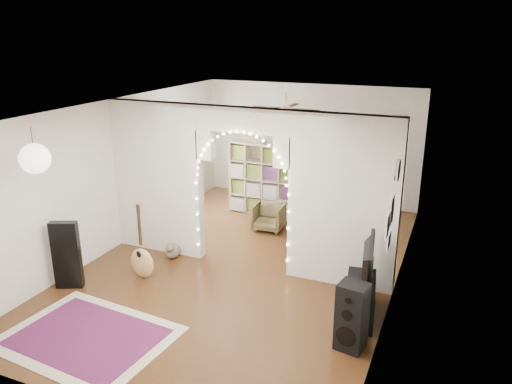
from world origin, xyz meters
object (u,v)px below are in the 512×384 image
at_px(bookcase, 264,179).
at_px(dining_chair_left, 269,217).
at_px(floor_speaker, 352,317).
at_px(dining_table, 341,178).
at_px(acoustic_guitar, 141,251).
at_px(media_console, 360,299).
at_px(dining_chair_right, 273,197).

height_order(bookcase, dining_chair_left, bookcase).
distance_m(floor_speaker, dining_chair_left, 4.05).
bearing_deg(dining_table, acoustic_guitar, -120.87).
xyz_separation_m(media_console, bookcase, (-2.76, 3.30, 0.53)).
xyz_separation_m(floor_speaker, dining_chair_left, (-2.38, 3.28, -0.18)).
bearing_deg(media_console, dining_chair_right, 117.28).
relative_size(floor_speaker, dining_table, 0.71).
height_order(acoustic_guitar, floor_speaker, acoustic_guitar).
height_order(media_console, bookcase, bookcase).
relative_size(bookcase, dining_chair_right, 2.88).
xyz_separation_m(bookcase, dining_table, (1.43, 1.05, -0.10)).
relative_size(floor_speaker, bookcase, 0.58).
distance_m(dining_table, dining_chair_right, 1.58).
bearing_deg(dining_table, dining_chair_right, -162.03).
height_order(media_console, dining_chair_right, media_console).
relative_size(media_console, dining_chair_left, 1.70).
height_order(acoustic_guitar, bookcase, bookcase).
bearing_deg(floor_speaker, bookcase, 135.11).
height_order(floor_speaker, dining_table, floor_speaker).
bearing_deg(floor_speaker, dining_chair_right, 132.09).
height_order(dining_table, dining_chair_right, dining_table).
bearing_deg(dining_chair_left, bookcase, 112.93).
bearing_deg(dining_chair_left, media_console, -50.94).
bearing_deg(dining_chair_right, acoustic_guitar, -113.80).
height_order(bookcase, dining_table, bookcase).
distance_m(floor_speaker, bookcase, 4.98).
xyz_separation_m(dining_chair_left, dining_chair_right, (-0.39, 1.27, -0.02)).
height_order(bookcase, dining_chair_right, bookcase).
bearing_deg(acoustic_guitar, bookcase, 102.48).
distance_m(dining_table, dining_chair_left, 2.17).
xyz_separation_m(acoustic_guitar, bookcase, (0.71, 3.54, 0.32)).
bearing_deg(dining_chair_left, dining_chair_right, 102.65).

